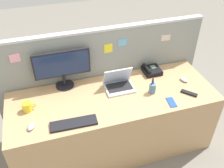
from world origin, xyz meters
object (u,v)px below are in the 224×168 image
object	(u,v)px
desk_phone	(151,70)
laptop	(119,83)
computer_mouse_right_hand	(31,127)
cell_phone_blue_case	(171,102)
computer_mouse_left_hand	(184,80)
keyboard_main	(74,123)
desktop_monitor	(62,66)
coffee_mug	(27,107)
tv_remote	(189,93)
pen_cup	(152,88)

from	to	relation	value
desk_phone	laptop	bearing A→B (deg)	-161.48
computer_mouse_right_hand	cell_phone_blue_case	bearing A→B (deg)	18.21
desk_phone	cell_phone_blue_case	size ratio (longest dim) A/B	1.36
desk_phone	computer_mouse_left_hand	bearing A→B (deg)	-42.57
desk_phone	keyboard_main	bearing A→B (deg)	-151.50
computer_mouse_right_hand	desktop_monitor	bearing A→B (deg)	75.17
desktop_monitor	computer_mouse_left_hand	bearing A→B (deg)	-13.63
laptop	desk_phone	size ratio (longest dim) A/B	1.55
keyboard_main	computer_mouse_right_hand	bearing A→B (deg)	171.94
computer_mouse_right_hand	coffee_mug	bearing A→B (deg)	114.79
desktop_monitor	computer_mouse_left_hand	world-z (taller)	desktop_monitor
cell_phone_blue_case	desktop_monitor	bearing A→B (deg)	155.59
desktop_monitor	desk_phone	size ratio (longest dim) A/B	2.97
laptop	keyboard_main	world-z (taller)	laptop
computer_mouse_right_hand	coffee_mug	xyz separation A→B (m)	(-0.02, 0.24, 0.03)
coffee_mug	laptop	bearing A→B (deg)	5.03
laptop	cell_phone_blue_case	distance (m)	0.58
computer_mouse_left_hand	desk_phone	bearing A→B (deg)	118.15
laptop	cell_phone_blue_case	size ratio (longest dim) A/B	2.11
laptop	tv_remote	distance (m)	0.74
keyboard_main	coffee_mug	world-z (taller)	coffee_mug
keyboard_main	pen_cup	xyz separation A→B (m)	(0.86, 0.21, 0.05)
laptop	computer_mouse_right_hand	world-z (taller)	laptop
laptop	cell_phone_blue_case	xyz separation A→B (m)	(0.42, -0.39, -0.05)
keyboard_main	coffee_mug	bearing A→B (deg)	143.45
desk_phone	computer_mouse_left_hand	xyz separation A→B (m)	(0.28, -0.26, -0.02)
pen_cup	tv_remote	size ratio (longest dim) A/B	1.08
pen_cup	computer_mouse_right_hand	bearing A→B (deg)	-173.49
laptop	computer_mouse_left_hand	xyz separation A→B (m)	(0.73, -0.11, -0.04)
pen_cup	keyboard_main	bearing A→B (deg)	-166.37
desk_phone	pen_cup	world-z (taller)	pen_cup
computer_mouse_left_hand	tv_remote	world-z (taller)	computer_mouse_left_hand
desktop_monitor	computer_mouse_right_hand	distance (m)	0.69
tv_remote	desk_phone	bearing A→B (deg)	72.32
desk_phone	cell_phone_blue_case	bearing A→B (deg)	-92.43
laptop	keyboard_main	distance (m)	0.68
desk_phone	desktop_monitor	bearing A→B (deg)	176.98
coffee_mug	desktop_monitor	bearing A→B (deg)	35.65
desk_phone	computer_mouse_right_hand	size ratio (longest dim) A/B	1.97
cell_phone_blue_case	coffee_mug	world-z (taller)	coffee_mug
computer_mouse_left_hand	coffee_mug	world-z (taller)	coffee_mug
desktop_monitor	desk_phone	xyz separation A→B (m)	(0.99, -0.05, -0.21)
coffee_mug	keyboard_main	bearing A→B (deg)	-39.01
tv_remote	pen_cup	bearing A→B (deg)	116.87
pen_cup	coffee_mug	xyz separation A→B (m)	(-1.25, 0.10, -0.01)
computer_mouse_left_hand	coffee_mug	distance (m)	1.67
keyboard_main	laptop	bearing A→B (deg)	37.83
desk_phone	cell_phone_blue_case	distance (m)	0.54
computer_mouse_right_hand	pen_cup	bearing A→B (deg)	27.46
keyboard_main	tv_remote	world-z (taller)	keyboard_main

